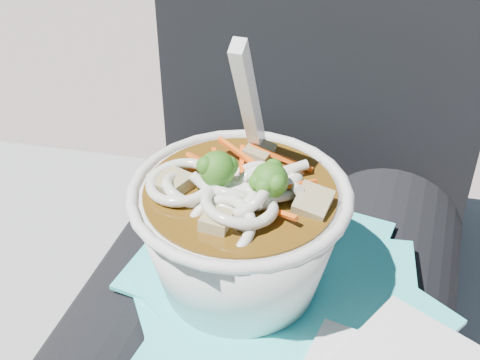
% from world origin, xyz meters
% --- Properties ---
extents(person_body, '(0.34, 0.94, 1.00)m').
position_xyz_m(person_body, '(0.00, 0.09, 0.56)').
color(person_body, black).
rests_on(person_body, ground).
extents(plastic_bag, '(0.29, 0.34, 0.01)m').
position_xyz_m(plastic_bag, '(0.02, -0.01, 0.62)').
color(plastic_bag, '#31CACC').
rests_on(plastic_bag, lap).
extents(udon_bowl, '(0.17, 0.17, 0.21)m').
position_xyz_m(udon_bowl, '(-0.01, 0.01, 0.68)').
color(udon_bowl, silver).
rests_on(udon_bowl, plastic_bag).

